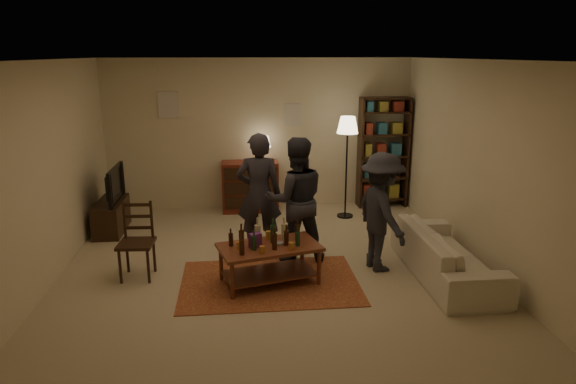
{
  "coord_description": "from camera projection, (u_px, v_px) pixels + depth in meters",
  "views": [
    {
      "loc": [
        -0.43,
        -6.26,
        2.78
      ],
      "look_at": [
        0.22,
        0.1,
        1.04
      ],
      "focal_mm": 32.0,
      "sensor_mm": 36.0,
      "label": 1
    }
  ],
  "objects": [
    {
      "name": "floor",
      "position": [
        272.0,
        270.0,
        6.78
      ],
      "size": [
        6.0,
        6.0,
        0.0
      ],
      "primitive_type": "plane",
      "color": "#C6B793",
      "rests_on": "ground"
    },
    {
      "name": "room_shell",
      "position": [
        223.0,
        109.0,
        9.1
      ],
      "size": [
        6.0,
        6.0,
        6.0
      ],
      "color": "beige",
      "rests_on": "ground"
    },
    {
      "name": "rug",
      "position": [
        270.0,
        282.0,
        6.41
      ],
      "size": [
        2.2,
        1.5,
        0.01
      ],
      "primitive_type": "cube",
      "color": "maroon",
      "rests_on": "ground"
    },
    {
      "name": "coffee_table",
      "position": [
        269.0,
        251.0,
        6.3
      ],
      "size": [
        1.35,
        0.96,
        0.84
      ],
      "rotation": [
        0.0,
        0.0,
        0.26
      ],
      "color": "brown",
      "rests_on": "ground"
    },
    {
      "name": "dining_chair",
      "position": [
        137.0,
        237.0,
        6.49
      ],
      "size": [
        0.45,
        0.45,
        0.99
      ],
      "rotation": [
        0.0,
        0.0,
        -0.06
      ],
      "color": "black",
      "rests_on": "ground"
    },
    {
      "name": "tv_stand",
      "position": [
        111.0,
        208.0,
        8.17
      ],
      "size": [
        0.4,
        1.0,
        1.06
      ],
      "color": "black",
      "rests_on": "ground"
    },
    {
      "name": "dresser",
      "position": [
        251.0,
        185.0,
        9.24
      ],
      "size": [
        1.0,
        0.5,
        1.36
      ],
      "color": "maroon",
      "rests_on": "ground"
    },
    {
      "name": "bookshelf",
      "position": [
        383.0,
        151.0,
        9.4
      ],
      "size": [
        0.9,
        0.34,
        2.02
      ],
      "color": "black",
      "rests_on": "ground"
    },
    {
      "name": "floor_lamp",
      "position": [
        347.0,
        132.0,
        8.62
      ],
      "size": [
        0.36,
        0.36,
        1.75
      ],
      "color": "black",
      "rests_on": "ground"
    },
    {
      "name": "sofa",
      "position": [
        446.0,
        254.0,
        6.53
      ],
      "size": [
        0.81,
        2.08,
        0.61
      ],
      "primitive_type": "imported",
      "rotation": [
        0.0,
        0.0,
        1.57
      ],
      "color": "beige",
      "rests_on": "ground"
    },
    {
      "name": "person_left",
      "position": [
        259.0,
        194.0,
        7.21
      ],
      "size": [
        0.66,
        0.45,
        1.73
      ],
      "primitive_type": "imported",
      "rotation": [
        0.0,
        0.0,
        3.08
      ],
      "color": "#28272F",
      "rests_on": "ground"
    },
    {
      "name": "person_right",
      "position": [
        296.0,
        200.0,
        6.92
      ],
      "size": [
        0.87,
        0.7,
        1.72
      ],
      "primitive_type": "imported",
      "rotation": [
        0.0,
        0.0,
        3.2
      ],
      "color": "#282931",
      "rests_on": "ground"
    },
    {
      "name": "person_by_sofa",
      "position": [
        381.0,
        212.0,
        6.64
      ],
      "size": [
        0.8,
        1.12,
        1.57
      ],
      "primitive_type": "imported",
      "rotation": [
        0.0,
        0.0,
        1.8
      ],
      "color": "#27282E",
      "rests_on": "ground"
    }
  ]
}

